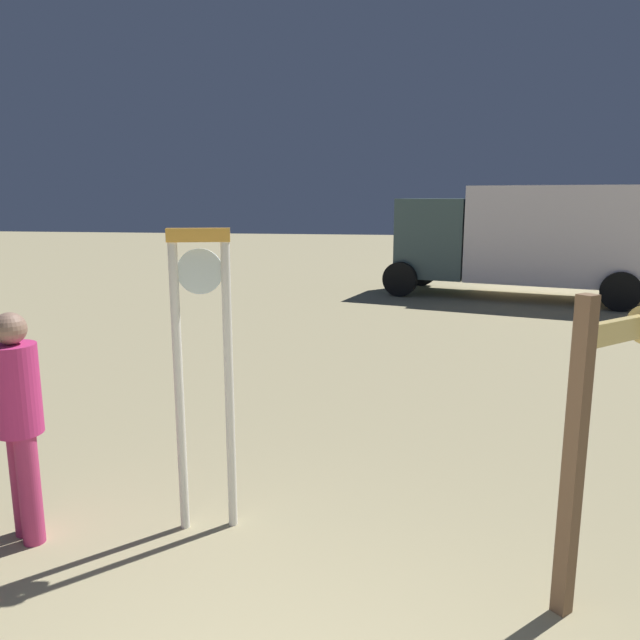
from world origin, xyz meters
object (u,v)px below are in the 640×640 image
arrow_sign (609,394)px  person_near_clock (19,416)px  standing_clock (203,355)px  box_truck_near (542,237)px

arrow_sign → person_near_clock: size_ratio=1.15×
standing_clock → box_truck_near: box_truck_near is taller
arrow_sign → box_truck_near: (2.01, 12.45, 0.19)m
standing_clock → person_near_clock: size_ratio=1.33×
standing_clock → arrow_sign: (2.78, -0.47, -0.03)m
standing_clock → arrow_sign: size_ratio=1.16×
person_near_clock → box_truck_near: size_ratio=0.24×
person_near_clock → box_truck_near: box_truck_near is taller
arrow_sign → standing_clock: bearing=170.4°
standing_clock → box_truck_near: (4.80, 11.98, 0.17)m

